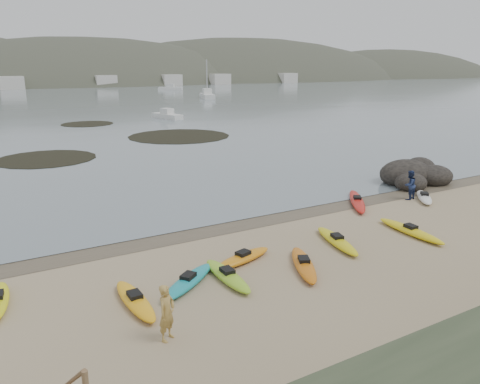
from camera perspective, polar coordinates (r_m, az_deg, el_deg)
ground at (r=23.69m, az=0.00°, el=-3.50°), size 600.00×600.00×0.00m
wet_sand at (r=23.44m, az=0.37°, el=-3.70°), size 60.00×60.00×0.00m
kayaks at (r=20.24m, az=6.37°, el=-6.44°), size 24.14×9.15×0.34m
person_west at (r=13.82m, az=-8.92°, el=-14.35°), size 0.74×0.68×1.69m
person_east at (r=28.87m, az=19.97°, el=0.80°), size 0.92×0.77×1.72m
rock_cluster at (r=33.36m, az=20.48°, el=1.54°), size 5.40×3.99×1.89m
kelp_mats at (r=51.34m, az=-13.57°, el=6.37°), size 24.12×29.65×0.04m
moored_boats at (r=105.71m, az=-22.70°, el=10.33°), size 89.49×81.76×1.28m
far_hills at (r=220.56m, az=-16.81°, el=8.55°), size 550.00×135.00×80.00m
far_town at (r=165.40m, az=-24.64°, el=12.02°), size 199.00×5.00×4.00m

